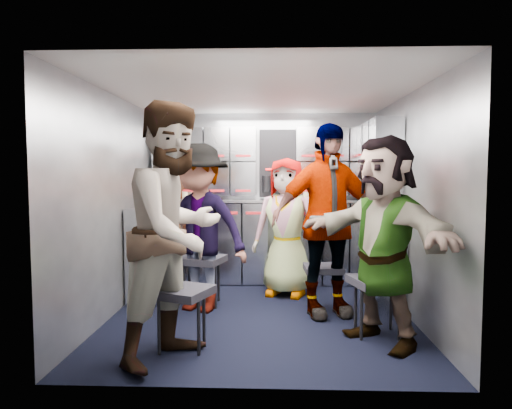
{
  "coord_description": "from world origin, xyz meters",
  "views": [
    {
      "loc": [
        0.12,
        -4.28,
        1.36
      ],
      "look_at": [
        -0.05,
        0.35,
        1.03
      ],
      "focal_mm": 32.0,
      "sensor_mm": 36.0,
      "label": 1
    }
  ],
  "objects_px": {
    "jump_seat_center": "(286,259)",
    "attendant_arc_d": "(326,220)",
    "attendant_arc_e": "(383,240)",
    "jump_seat_mid_right": "(323,271)",
    "jump_seat_near_right": "(377,284)",
    "jump_seat_near_left": "(182,295)",
    "attendant_standing": "(167,219)",
    "attendant_arc_a": "(176,232)",
    "jump_seat_mid_left": "(202,262)",
    "attendant_arc_c": "(286,227)",
    "attendant_arc_b": "(198,228)"
  },
  "relations": [
    {
      "from": "jump_seat_center",
      "to": "attendant_arc_d",
      "type": "height_order",
      "value": "attendant_arc_d"
    },
    {
      "from": "attendant_arc_e",
      "to": "jump_seat_center",
      "type": "bearing_deg",
      "value": 170.05
    },
    {
      "from": "jump_seat_mid_right",
      "to": "attendant_arc_d",
      "type": "bearing_deg",
      "value": -90.0
    },
    {
      "from": "jump_seat_near_right",
      "to": "attendant_arc_e",
      "type": "relative_size",
      "value": 0.3
    },
    {
      "from": "jump_seat_near_left",
      "to": "jump_seat_center",
      "type": "relative_size",
      "value": 1.18
    },
    {
      "from": "jump_seat_near_left",
      "to": "attendant_standing",
      "type": "xyz_separation_m",
      "value": [
        -0.45,
        1.44,
        0.44
      ]
    },
    {
      "from": "jump_seat_near_right",
      "to": "attendant_arc_d",
      "type": "height_order",
      "value": "attendant_arc_d"
    },
    {
      "from": "jump_seat_near_right",
      "to": "attendant_arc_e",
      "type": "height_order",
      "value": "attendant_arc_e"
    },
    {
      "from": "jump_seat_center",
      "to": "attendant_arc_e",
      "type": "relative_size",
      "value": 0.26
    },
    {
      "from": "jump_seat_center",
      "to": "jump_seat_mid_right",
      "type": "height_order",
      "value": "jump_seat_mid_right"
    },
    {
      "from": "attendant_standing",
      "to": "attendant_arc_a",
      "type": "relative_size",
      "value": 0.92
    },
    {
      "from": "jump_seat_mid_left",
      "to": "attendant_arc_d",
      "type": "distance_m",
      "value": 1.35
    },
    {
      "from": "attendant_arc_c",
      "to": "attendant_arc_d",
      "type": "bearing_deg",
      "value": -46.78
    },
    {
      "from": "jump_seat_center",
      "to": "attendant_arc_d",
      "type": "bearing_deg",
      "value": -68.63
    },
    {
      "from": "jump_seat_mid_right",
      "to": "jump_seat_near_right",
      "type": "xyz_separation_m",
      "value": [
        0.37,
        -0.71,
        0.04
      ]
    },
    {
      "from": "jump_seat_mid_left",
      "to": "attendant_arc_c",
      "type": "height_order",
      "value": "attendant_arc_c"
    },
    {
      "from": "attendant_arc_b",
      "to": "attendant_arc_d",
      "type": "relative_size",
      "value": 0.9
    },
    {
      "from": "jump_seat_mid_left",
      "to": "attendant_standing",
      "type": "distance_m",
      "value": 0.65
    },
    {
      "from": "attendant_standing",
      "to": "jump_seat_mid_left",
      "type": "bearing_deg",
      "value": 18.54
    },
    {
      "from": "attendant_arc_a",
      "to": "attendant_arc_b",
      "type": "relative_size",
      "value": 1.14
    },
    {
      "from": "jump_seat_near_right",
      "to": "attendant_standing",
      "type": "bearing_deg",
      "value": 151.86
    },
    {
      "from": "jump_seat_near_left",
      "to": "attendant_arc_e",
      "type": "bearing_deg",
      "value": 6.59
    },
    {
      "from": "jump_seat_mid_left",
      "to": "attendant_arc_c",
      "type": "xyz_separation_m",
      "value": [
        0.88,
        0.43,
        0.32
      ]
    },
    {
      "from": "attendant_arc_b",
      "to": "attendant_arc_d",
      "type": "height_order",
      "value": "attendant_arc_d"
    },
    {
      "from": "jump_seat_near_left",
      "to": "jump_seat_mid_right",
      "type": "height_order",
      "value": "jump_seat_near_left"
    },
    {
      "from": "jump_seat_near_left",
      "to": "attendant_arc_d",
      "type": "xyz_separation_m",
      "value": [
        1.2,
        0.89,
        0.49
      ]
    },
    {
      "from": "jump_seat_mid_left",
      "to": "attendant_arc_a",
      "type": "relative_size",
      "value": 0.28
    },
    {
      "from": "jump_seat_near_right",
      "to": "attendant_standing",
      "type": "distance_m",
      "value": 2.33
    },
    {
      "from": "jump_seat_mid_left",
      "to": "attendant_arc_b",
      "type": "distance_m",
      "value": 0.42
    },
    {
      "from": "attendant_arc_b",
      "to": "jump_seat_near_left",
      "type": "bearing_deg",
      "value": -66.46
    },
    {
      "from": "attendant_arc_d",
      "to": "attendant_arc_e",
      "type": "distance_m",
      "value": 0.81
    },
    {
      "from": "attendant_standing",
      "to": "attendant_arc_d",
      "type": "height_order",
      "value": "attendant_arc_d"
    },
    {
      "from": "jump_seat_near_left",
      "to": "jump_seat_center",
      "type": "height_order",
      "value": "jump_seat_near_left"
    },
    {
      "from": "attendant_arc_c",
      "to": "attendant_arc_d",
      "type": "relative_size",
      "value": 0.83
    },
    {
      "from": "jump_seat_center",
      "to": "attendant_standing",
      "type": "bearing_deg",
      "value": -165.08
    },
    {
      "from": "jump_seat_mid_left",
      "to": "attendant_standing",
      "type": "bearing_deg",
      "value": 148.0
    },
    {
      "from": "jump_seat_near_right",
      "to": "attendant_arc_c",
      "type": "bearing_deg",
      "value": 120.04
    },
    {
      "from": "jump_seat_mid_right",
      "to": "jump_seat_center",
      "type": "bearing_deg",
      "value": 116.11
    },
    {
      "from": "jump_seat_near_left",
      "to": "jump_seat_mid_left",
      "type": "bearing_deg",
      "value": 91.58
    },
    {
      "from": "attendant_standing",
      "to": "attendant_arc_d",
      "type": "xyz_separation_m",
      "value": [
        1.65,
        -0.55,
        0.05
      ]
    },
    {
      "from": "jump_seat_near_right",
      "to": "attendant_arc_a",
      "type": "relative_size",
      "value": 0.27
    },
    {
      "from": "jump_seat_near_left",
      "to": "jump_seat_center",
      "type": "distance_m",
      "value": 1.98
    },
    {
      "from": "jump_seat_near_left",
      "to": "jump_seat_center",
      "type": "xyz_separation_m",
      "value": [
        0.85,
        1.79,
        -0.06
      ]
    },
    {
      "from": "attendant_arc_b",
      "to": "jump_seat_center",
      "type": "bearing_deg",
      "value": 63.52
    },
    {
      "from": "jump_seat_near_right",
      "to": "attendant_arc_c",
      "type": "xyz_separation_m",
      "value": [
        -0.72,
        1.25,
        0.33
      ]
    },
    {
      "from": "jump_seat_near_left",
      "to": "attendant_arc_b",
      "type": "distance_m",
      "value": 1.08
    },
    {
      "from": "attendant_standing",
      "to": "attendant_arc_a",
      "type": "bearing_deg",
      "value": -23.91
    },
    {
      "from": "jump_seat_center",
      "to": "jump_seat_near_right",
      "type": "bearing_deg",
      "value": -63.2
    },
    {
      "from": "attendant_arc_a",
      "to": "attendant_arc_d",
      "type": "distance_m",
      "value": 1.61
    },
    {
      "from": "attendant_arc_b",
      "to": "attendant_arc_e",
      "type": "distance_m",
      "value": 1.8
    }
  ]
}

